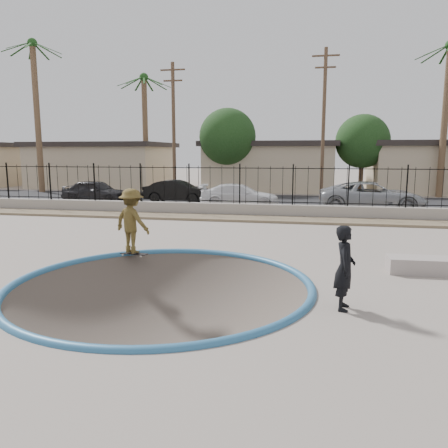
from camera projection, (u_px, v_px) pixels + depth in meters
name	position (u px, v px, depth m)	size (l,w,h in m)	color
ground	(245.00, 232.00, 22.83)	(120.00, 120.00, 2.20)	gray
bowl_pit	(162.00, 285.00, 10.07)	(6.84, 6.84, 1.80)	#4C423A
coping_ring	(162.00, 285.00, 10.07)	(7.04, 7.04, 0.20)	#2C6591
rock_strip	(236.00, 218.00, 19.94)	(42.00, 1.60, 0.11)	#8B795B
retaining_wall	(240.00, 210.00, 20.96)	(42.00, 0.45, 0.60)	gray
fence	(240.00, 185.00, 20.77)	(40.00, 0.04, 1.80)	black
street	(257.00, 201.00, 27.49)	(90.00, 8.00, 0.04)	black
house_west	(104.00, 164.00, 39.25)	(11.60, 8.60, 3.90)	tan
house_center	(271.00, 165.00, 36.37)	(10.60, 8.60, 3.90)	tan
palm_left	(35.00, 85.00, 32.37)	(2.30, 2.30, 11.30)	brown
palm_mid	(145.00, 106.00, 35.11)	(2.30, 2.30, 9.30)	brown
palm_right	(447.00, 87.00, 28.85)	(2.30, 2.30, 10.30)	brown
utility_pole_left	(174.00, 128.00, 29.82)	(1.70, 0.24, 9.00)	#473323
utility_pole_mid	(324.00, 122.00, 27.86)	(1.70, 0.24, 9.50)	#473323
street_tree_left	(228.00, 137.00, 33.20)	(4.32, 4.32, 6.36)	#473323
street_tree_mid	(363.00, 141.00, 32.31)	(3.96, 3.96, 5.83)	#473323
skater	(132.00, 224.00, 12.78)	(1.22, 0.70, 1.89)	brown
skateboard	(133.00, 254.00, 12.92)	(0.91, 0.33, 0.08)	black
videographer	(345.00, 268.00, 8.40)	(0.60, 0.40, 1.66)	black
concrete_ledge	(421.00, 265.00, 11.06)	(1.60, 0.70, 0.40)	gray
car_a	(96.00, 191.00, 26.06)	(1.64, 4.07, 1.39)	black
car_b	(178.00, 191.00, 26.32)	(1.42, 4.08, 1.34)	black
car_c	(240.00, 196.00, 24.00)	(1.79, 4.40, 1.28)	white
car_d	(372.00, 196.00, 22.69)	(2.48, 5.39, 1.50)	#96999E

